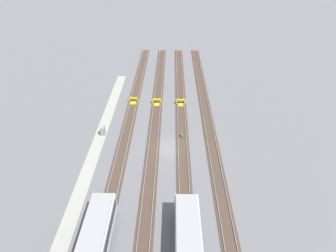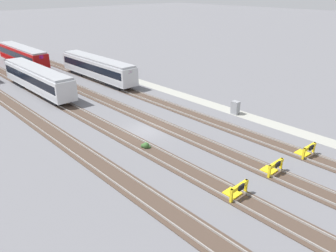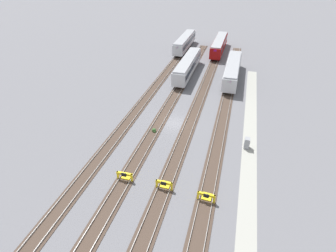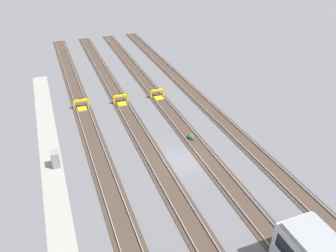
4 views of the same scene
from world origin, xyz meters
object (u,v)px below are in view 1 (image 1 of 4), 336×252
(bumper_stop_middle_track, at_px, (181,102))
(bumper_stop_nearest_track, at_px, (133,101))
(bumper_stop_near_inner_track, at_px, (157,102))
(weed_clump, at_px, (182,135))
(electrical_cabinet, at_px, (103,131))

(bumper_stop_middle_track, bearing_deg, bumper_stop_nearest_track, -93.31)
(bumper_stop_near_inner_track, distance_m, bumper_stop_middle_track, 4.94)
(bumper_stop_near_inner_track, height_order, weed_clump, bumper_stop_near_inner_track)
(bumper_stop_middle_track, bearing_deg, electrical_cabinet, -53.38)
(bumper_stop_near_inner_track, xyz_separation_m, weed_clump, (10.70, 4.86, -0.27))
(bumper_stop_middle_track, relative_size, electrical_cabinet, 1.25)
(bumper_stop_near_inner_track, xyz_separation_m, electrical_cabinet, (10.37, -8.90, 0.29))
(bumper_stop_nearest_track, height_order, bumper_stop_middle_track, same)
(bumper_stop_middle_track, relative_size, weed_clump, 2.18)
(bumper_stop_nearest_track, distance_m, electrical_cabinet, 11.56)
(bumper_stop_middle_track, xyz_separation_m, weed_clump, (10.62, -0.08, -0.27))
(bumper_stop_near_inner_track, relative_size, electrical_cabinet, 1.25)
(bumper_stop_nearest_track, relative_size, bumper_stop_near_inner_track, 1.00)
(electrical_cabinet, bearing_deg, bumper_stop_nearest_track, 159.97)
(electrical_cabinet, bearing_deg, bumper_stop_near_inner_track, 139.36)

